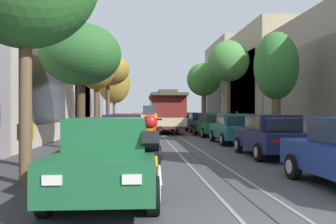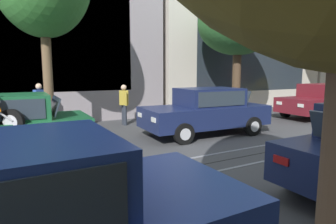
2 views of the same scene
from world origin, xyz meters
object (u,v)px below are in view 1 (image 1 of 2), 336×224
(parked_car_white_sixth_left, at_px, (134,120))
(street_tree_kerb_left_far, at_px, (114,84))
(pedestrian_on_right_pavement, at_px, (26,137))
(parked_car_yellow_fourth_left, at_px, (131,124))
(street_tree_kerb_right_second, at_px, (276,67))
(cable_car_trolley, at_px, (166,112))
(parked_car_teal_mid_right, at_px, (234,128))
(parked_car_green_near_left, at_px, (108,157))
(street_tree_kerb_right_fourth, at_px, (204,80))
(street_tree_kerb_left_mid, at_px, (96,65))
(parked_car_green_fourth_right, at_px, (212,125))
(street_tree_kerb_right_mid, at_px, (229,61))
(motorcycle_with_rider, at_px, (150,151))
(parked_car_beige_sixth_right, at_px, (187,120))
(street_tree_kerb_left_fourth, at_px, (108,70))
(parked_car_maroon_mid_left, at_px, (126,128))
(parked_car_navy_second_left, at_px, (126,136))
(parked_car_navy_fifth_right, at_px, (200,122))
(parked_car_silver_fifth_left, at_px, (134,121))
(parked_car_navy_second_right, at_px, (271,135))
(street_tree_kerb_left_second, at_px, (81,55))
(pedestrian_crossing_far, at_px, (237,120))

(parked_car_white_sixth_left, distance_m, street_tree_kerb_left_far, 4.82)
(pedestrian_on_right_pavement, bearing_deg, parked_car_yellow_fourth_left, 78.88)
(street_tree_kerb_right_second, height_order, cable_car_trolley, street_tree_kerb_right_second)
(street_tree_kerb_right_second, bearing_deg, pedestrian_on_right_pavement, -148.25)
(parked_car_teal_mid_right, distance_m, street_tree_kerb_left_far, 24.04)
(parked_car_green_near_left, distance_m, street_tree_kerb_right_fourth, 32.88)
(street_tree_kerb_left_mid, bearing_deg, parked_car_yellow_fourth_left, 46.03)
(parked_car_green_fourth_right, height_order, street_tree_kerb_left_far, street_tree_kerb_left_far)
(street_tree_kerb_right_second, xyz_separation_m, street_tree_kerb_right_mid, (0.08, 10.31, 1.69))
(parked_car_green_fourth_right, relative_size, street_tree_kerb_left_mid, 0.69)
(street_tree_kerb_right_mid, distance_m, motorcycle_with_rider, 23.11)
(parked_car_beige_sixth_right, relative_size, cable_car_trolley, 0.48)
(street_tree_kerb_left_far, bearing_deg, street_tree_kerb_left_fourth, -90.09)
(street_tree_kerb_left_far, height_order, street_tree_kerb_right_second, street_tree_kerb_left_far)
(parked_car_maroon_mid_left, distance_m, parked_car_beige_sixth_right, 16.70)
(parked_car_navy_second_left, xyz_separation_m, parked_car_navy_fifth_right, (5.49, 16.61, 0.00))
(parked_car_beige_sixth_right, relative_size, street_tree_kerb_right_fourth, 0.63)
(parked_car_green_near_left, bearing_deg, street_tree_kerb_left_mid, 97.36)
(street_tree_kerb_right_mid, bearing_deg, parked_car_yellow_fourth_left, -165.51)
(street_tree_kerb_left_far, height_order, street_tree_kerb_right_mid, street_tree_kerb_right_mid)
(street_tree_kerb_right_fourth, bearing_deg, parked_car_yellow_fourth_left, -120.88)
(street_tree_kerb_right_mid, bearing_deg, street_tree_kerb_right_second, -90.42)
(parked_car_green_fourth_right, bearing_deg, parked_car_silver_fifth_left, 123.88)
(parked_car_white_sixth_left, relative_size, parked_car_navy_second_right, 1.00)
(parked_car_teal_mid_right, distance_m, street_tree_kerb_left_fourth, 16.99)
(parked_car_maroon_mid_left, xyz_separation_m, motorcycle_with_rider, (0.92, -13.51, 0.16))
(parked_car_white_sixth_left, height_order, street_tree_kerb_right_fourth, street_tree_kerb_right_fourth)
(parked_car_teal_mid_right, xyz_separation_m, street_tree_kerb_right_second, (1.96, -0.83, 3.14))
(parked_car_teal_mid_right, height_order, street_tree_kerb_left_second, street_tree_kerb_left_second)
(street_tree_kerb_right_fourth, bearing_deg, pedestrian_crossing_far, -81.89)
(street_tree_kerb_left_second, height_order, street_tree_kerb_right_second, street_tree_kerb_right_second)
(parked_car_green_fourth_right, xyz_separation_m, street_tree_kerb_left_far, (-7.73, 16.76, 3.98))
(street_tree_kerb_right_fourth, distance_m, cable_car_trolley, 11.71)
(pedestrian_on_right_pavement, bearing_deg, street_tree_kerb_left_second, 80.14)
(parked_car_navy_second_left, height_order, street_tree_kerb_left_second, street_tree_kerb_left_second)
(parked_car_navy_second_left, relative_size, parked_car_maroon_mid_left, 1.00)
(parked_car_silver_fifth_left, xyz_separation_m, pedestrian_crossing_far, (8.68, -2.40, 0.16))
(parked_car_white_sixth_left, relative_size, parked_car_beige_sixth_right, 1.00)
(street_tree_kerb_left_mid, bearing_deg, parked_car_teal_mid_right, -33.94)
(parked_car_navy_second_left, xyz_separation_m, street_tree_kerb_left_second, (-2.13, 3.29, 3.44))
(parked_car_green_fourth_right, distance_m, parked_car_navy_fifth_right, 5.49)
(parked_car_teal_mid_right, relative_size, street_tree_kerb_left_second, 0.77)
(parked_car_yellow_fourth_left, height_order, parked_car_navy_second_right, same)
(parked_car_navy_second_right, height_order, parked_car_beige_sixth_right, same)
(parked_car_yellow_fourth_left, distance_m, street_tree_kerb_left_second, 10.50)
(parked_car_green_near_left, bearing_deg, parked_car_navy_second_right, 47.32)
(parked_car_navy_second_left, relative_size, street_tree_kerb_right_fourth, 0.64)
(parked_car_silver_fifth_left, bearing_deg, street_tree_kerb_right_second, -62.87)
(parked_car_green_near_left, relative_size, cable_car_trolley, 0.48)
(parked_car_beige_sixth_right, distance_m, street_tree_kerb_left_second, 21.03)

